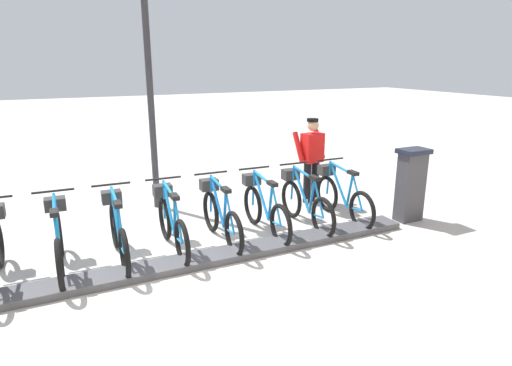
{
  "coord_description": "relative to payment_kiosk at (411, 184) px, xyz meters",
  "views": [
    {
      "loc": [
        -5.33,
        1.66,
        2.73
      ],
      "look_at": [
        0.5,
        -1.12,
        0.9
      ],
      "focal_mm": 30.59,
      "sensor_mm": 36.0,
      "label": 1
    }
  ],
  "objects": [
    {
      "name": "worker_near_rack",
      "position": [
        1.6,
        1.01,
        0.24
      ],
      "size": [
        0.49,
        0.66,
        1.66
      ],
      "color": "white",
      "rests_on": "ground"
    },
    {
      "name": "payment_kiosk",
      "position": [
        0.0,
        0.0,
        0.0
      ],
      "size": [
        0.36,
        0.52,
        1.28
      ],
      "color": "#38383D",
      "rests_on": "ground"
    },
    {
      "name": "bike_docked_1",
      "position": [
        0.57,
        1.79,
        -0.24
      ],
      "size": [
        1.72,
        0.54,
        1.02
      ],
      "color": "black",
      "rests_on": "ground"
    },
    {
      "name": "bike_docked_3",
      "position": [
        0.57,
        3.31,
        -0.24
      ],
      "size": [
        1.72,
        0.54,
        1.02
      ],
      "color": "black",
      "rests_on": "ground"
    },
    {
      "name": "bike_docked_0",
      "position": [
        0.57,
        1.03,
        -0.24
      ],
      "size": [
        1.72,
        0.54,
        1.02
      ],
      "color": "black",
      "rests_on": "ground"
    },
    {
      "name": "lamp_post",
      "position": [
        2.63,
        3.82,
        1.98
      ],
      "size": [
        0.32,
        0.32,
        4.05
      ],
      "color": "#2D2D33",
      "rests_on": "ground"
    },
    {
      "name": "bike_docked_6",
      "position": [
        0.57,
        5.6,
        -0.24
      ],
      "size": [
        1.72,
        0.54,
        1.02
      ],
      "color": "black",
      "rests_on": "ground"
    },
    {
      "name": "bike_docked_5",
      "position": [
        0.57,
        4.84,
        -0.24
      ],
      "size": [
        1.72,
        0.54,
        1.02
      ],
      "color": "black",
      "rests_on": "ground"
    },
    {
      "name": "dock_rail_base",
      "position": [
        -0.05,
        3.88,
        -0.62
      ],
      "size": [
        0.44,
        6.89,
        0.1
      ],
      "primitive_type": "cube",
      "color": "#47474C",
      "rests_on": "ground"
    },
    {
      "name": "bike_docked_4",
      "position": [
        0.57,
        4.08,
        -0.24
      ],
      "size": [
        1.72,
        0.54,
        1.02
      ],
      "color": "black",
      "rests_on": "ground"
    },
    {
      "name": "bike_docked_2",
      "position": [
        0.57,
        2.55,
        -0.24
      ],
      "size": [
        1.72,
        0.54,
        1.02
      ],
      "color": "black",
      "rests_on": "ground"
    },
    {
      "name": "ground_plane",
      "position": [
        -0.05,
        3.88,
        -0.67
      ],
      "size": [
        60.0,
        60.0,
        0.0
      ],
      "primitive_type": "plane",
      "color": "#B8B3AC"
    }
  ]
}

